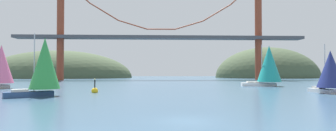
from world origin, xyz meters
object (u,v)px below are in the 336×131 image
(sailboat_green_sail, at_px, (44,65))
(sailboat_pink_spinnaker, at_px, (1,66))
(sailboat_navy_sail, at_px, (330,70))
(channel_buoy, at_px, (95,91))
(sailboat_teal_sail, at_px, (269,65))

(sailboat_green_sail, distance_m, sailboat_pink_spinnaker, 25.33)
(sailboat_navy_sail, xyz_separation_m, channel_buoy, (-38.35, 3.37, -3.38))
(sailboat_navy_sail, distance_m, sailboat_teal_sail, 22.45)
(sailboat_teal_sail, xyz_separation_m, channel_buoy, (-37.34, -19.02, -4.77))
(sailboat_pink_spinnaker, bearing_deg, sailboat_teal_sail, 6.33)
(channel_buoy, bearing_deg, sailboat_pink_spinnaker, 150.60)
(sailboat_navy_sail, bearing_deg, sailboat_pink_spinnaker, 165.34)
(sailboat_green_sail, relative_size, sailboat_pink_spinnaker, 0.87)
(sailboat_teal_sail, bearing_deg, sailboat_green_sail, -148.94)
(sailboat_pink_spinnaker, bearing_deg, channel_buoy, -29.40)
(sailboat_navy_sail, bearing_deg, channel_buoy, 174.98)
(sailboat_teal_sail, bearing_deg, channel_buoy, -153.01)
(sailboat_green_sail, xyz_separation_m, sailboat_teal_sail, (43.07, 25.94, 0.66))
(sailboat_green_sail, distance_m, sailboat_navy_sail, 44.24)
(sailboat_navy_sail, xyz_separation_m, sailboat_teal_sail, (-1.01, 22.39, 1.39))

